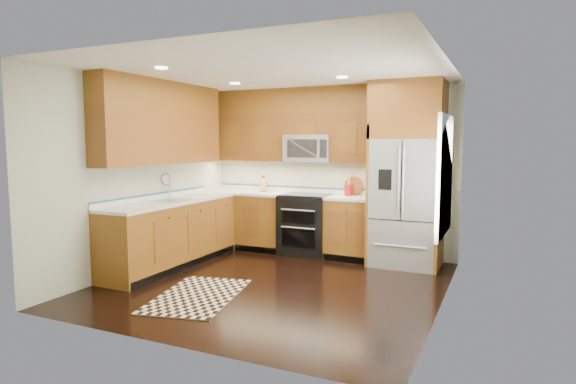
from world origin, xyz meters
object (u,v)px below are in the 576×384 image
at_px(range, 306,224).
at_px(knife_block, 263,185).
at_px(rug, 198,296).
at_px(utensil_crock, 348,187).
at_px(refrigerator, 407,174).

height_order(range, knife_block, knife_block).
bearing_deg(knife_block, rug, -78.82).
height_order(rug, utensil_crock, utensil_crock).
height_order(refrigerator, rug, refrigerator).
xyz_separation_m(knife_block, utensil_crock, (1.48, -0.02, 0.02)).
relative_size(rug, knife_block, 5.35).
bearing_deg(utensil_crock, knife_block, 179.25).
bearing_deg(refrigerator, rug, -127.89).
bearing_deg(range, refrigerator, -1.40).
relative_size(range, utensil_crock, 2.60).
relative_size(range, knife_block, 3.57).
bearing_deg(utensil_crock, rug, -110.18).
bearing_deg(range, rug, -97.63).
bearing_deg(knife_block, range, -11.98).
distance_m(refrigerator, utensil_crock, 0.97).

